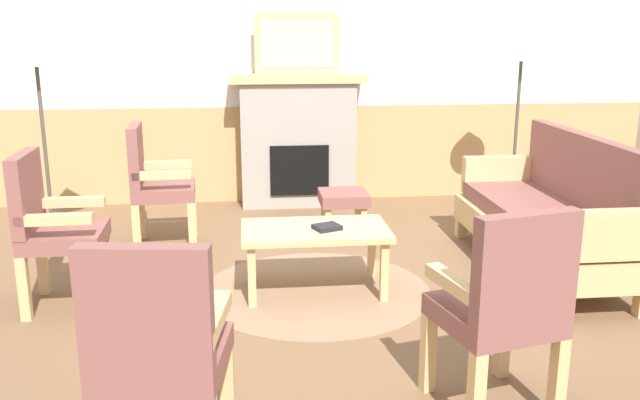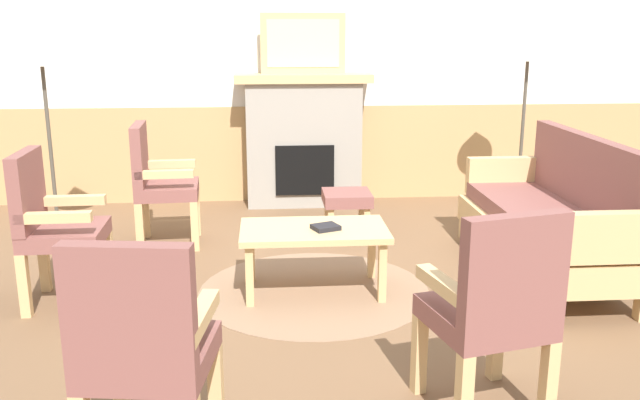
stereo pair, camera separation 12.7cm
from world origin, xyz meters
name	(u,v)px [view 2 (the right image)]	position (x,y,z in m)	size (l,w,h in m)	color
ground_plane	(324,293)	(0.00, 0.00, 0.00)	(14.00, 14.00, 0.00)	brown
wall_back	(302,69)	(0.00, 2.60, 1.31)	(7.20, 0.14, 2.70)	white
fireplace	(304,139)	(0.00, 2.35, 0.65)	(1.30, 0.44, 1.28)	gray
framed_picture	(303,43)	(0.00, 2.35, 1.56)	(0.80, 0.04, 0.56)	tan
couch	(550,219)	(1.62, 0.27, 0.40)	(0.70, 1.80, 0.98)	tan
coffee_table	(314,236)	(-0.06, 0.05, 0.39)	(0.96, 0.56, 0.44)	tan
round_rug	(314,290)	(-0.06, 0.05, 0.00)	(1.54, 1.54, 0.01)	#896B51
book_on_table	(326,227)	(0.01, 0.01, 0.46)	(0.16, 0.14, 0.03)	black
footstool	(347,201)	(0.31, 1.34, 0.28)	(0.40, 0.40, 0.36)	tan
armchair_near_fireplace	(52,221)	(-1.70, -0.01, 0.54)	(0.49, 0.49, 0.98)	tan
armchair_by_window_left	(158,179)	(-1.23, 1.16, 0.54)	(0.51, 0.51, 0.98)	tan
armchair_front_left	(494,305)	(0.62, -1.50, 0.54)	(0.58, 0.58, 0.98)	tan
armchair_front_center	(143,344)	(-0.85, -1.76, 0.54)	(0.54, 0.54, 0.98)	tan
floor_lamp_by_couch	(528,58)	(1.91, 1.65, 1.45)	(0.36, 0.36, 1.68)	#332D28
floor_lamp_by_chairs	(42,62)	(-2.05, 1.21, 1.45)	(0.36, 0.36, 1.68)	#332D28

